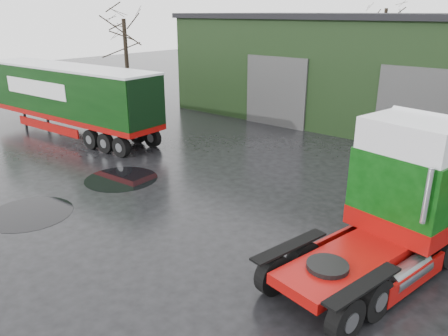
# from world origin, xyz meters

# --- Properties ---
(ground) EXTENTS (100.00, 100.00, 0.00)m
(ground) POSITION_xyz_m (0.00, 0.00, 0.00)
(ground) COLOR black
(hero_tractor) EXTENTS (3.91, 6.78, 3.96)m
(hero_tractor) POSITION_xyz_m (4.48, 2.10, 1.98)
(hero_tractor) COLOR #0A3D0C
(hero_tractor) RESTS_ON ground
(trailer_left) EXTENTS (12.25, 3.05, 3.77)m
(trailer_left) POSITION_xyz_m (-13.40, 5.17, 1.89)
(trailer_left) COLOR silver
(trailer_left) RESTS_ON ground
(tree_left) EXTENTS (4.40, 4.40, 8.50)m
(tree_left) POSITION_xyz_m (-17.00, 12.00, 4.25)
(tree_left) COLOR black
(tree_left) RESTS_ON ground
(tree_back_a) EXTENTS (4.40, 4.40, 9.50)m
(tree_back_a) POSITION_xyz_m (-6.00, 30.00, 4.75)
(tree_back_a) COLOR black
(tree_back_a) RESTS_ON ground
(puddle_0) EXTENTS (2.84, 2.84, 0.01)m
(puddle_0) POSITION_xyz_m (-5.72, -1.42, 0.00)
(puddle_0) COLOR black
(puddle_0) RESTS_ON ground
(puddle_1) EXTENTS (1.74, 1.74, 0.01)m
(puddle_1) POSITION_xyz_m (4.04, 1.92, 0.00)
(puddle_1) COLOR black
(puddle_1) RESTS_ON ground
(puddle_2) EXTENTS (2.93, 2.93, 0.01)m
(puddle_2) POSITION_xyz_m (-5.94, 2.58, 0.00)
(puddle_2) COLOR black
(puddle_2) RESTS_ON ground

